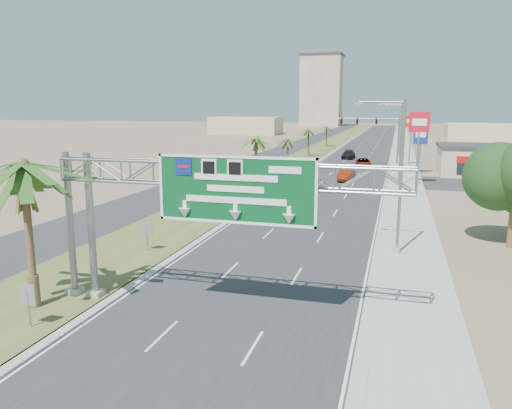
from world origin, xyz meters
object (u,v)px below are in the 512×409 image
at_px(palm_near, 23,165).
at_px(signal_mast, 385,137).
at_px(store_building, 506,162).
at_px(car_mid_lane, 346,175).
at_px(pole_sign_red_far, 411,125).
at_px(pole_sign_red_near, 419,127).
at_px(sign_gantry, 206,186).
at_px(car_right_lane, 363,163).
at_px(pole_sign_blue, 421,136).
at_px(car_left_lane, 301,193).
at_px(car_far, 349,155).

xyz_separation_m(palm_near, signal_mast, (14.37, 63.97, -2.08)).
height_order(store_building, car_mid_lane, store_building).
relative_size(signal_mast, store_building, 0.57).
relative_size(signal_mast, pole_sign_red_far, 1.23).
bearing_deg(palm_near, pole_sign_red_near, 67.40).
bearing_deg(store_building, palm_near, -118.28).
height_order(sign_gantry, car_right_lane, sign_gantry).
bearing_deg(pole_sign_blue, pole_sign_red_far, 96.61).
bearing_deg(palm_near, car_mid_lane, 77.82).
relative_size(sign_gantry, store_building, 0.93).
height_order(car_left_lane, pole_sign_red_near, pole_sign_red_near).
xyz_separation_m(store_building, car_left_lane, (-24.23, -26.72, -1.19)).
height_order(car_left_lane, car_far, car_left_lane).
xyz_separation_m(car_right_lane, pole_sign_blue, (8.26, -5.82, 4.80)).
height_order(store_building, car_right_lane, store_building).
bearing_deg(palm_near, car_far, 84.26).
bearing_deg(pole_sign_red_near, car_mid_lane, 169.70).
distance_m(car_right_lane, pole_sign_blue, 11.19).
height_order(car_mid_lane, pole_sign_red_near, pole_sign_red_near).
bearing_deg(sign_gantry, store_building, 67.64).
height_order(sign_gantry, signal_mast, signal_mast).
xyz_separation_m(car_right_lane, car_far, (-3.61, 13.22, 0.07)).
relative_size(sign_gantry, car_mid_lane, 3.58).
distance_m(car_mid_lane, pole_sign_red_near, 10.93).
bearing_deg(store_building, car_left_lane, -132.21).
distance_m(palm_near, car_mid_lane, 48.14).
height_order(car_right_lane, pole_sign_red_far, pole_sign_red_far).
xyz_separation_m(car_mid_lane, pole_sign_red_far, (8.21, 20.05, 5.83)).
relative_size(car_mid_lane, pole_sign_red_near, 0.51).
height_order(signal_mast, pole_sign_red_near, pole_sign_red_near).
height_order(signal_mast, car_mid_lane, signal_mast).
relative_size(sign_gantry, car_left_lane, 3.52).
bearing_deg(pole_sign_red_far, store_building, -34.02).
relative_size(store_building, car_left_lane, 3.78).
bearing_deg(sign_gantry, car_mid_lane, 87.52).
height_order(store_building, pole_sign_blue, pole_sign_blue).
relative_size(car_right_lane, car_far, 0.95).
distance_m(car_far, pole_sign_red_far, 15.04).
height_order(car_left_lane, pole_sign_blue, pole_sign_blue).
relative_size(car_left_lane, car_mid_lane, 1.02).
bearing_deg(sign_gantry, car_far, 90.42).
relative_size(pole_sign_blue, pole_sign_red_far, 0.90).
distance_m(car_right_lane, pole_sign_red_near, 19.93).
bearing_deg(pole_sign_blue, signal_mast, 124.33).
bearing_deg(pole_sign_red_far, pole_sign_red_near, -88.71).
relative_size(car_left_lane, pole_sign_red_far, 0.57).
xyz_separation_m(palm_near, store_building, (31.20, 58.00, -4.93)).
bearing_deg(car_left_lane, store_building, 55.38).
bearing_deg(pole_sign_red_far, car_far, 140.39).
height_order(palm_near, car_mid_lane, palm_near).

